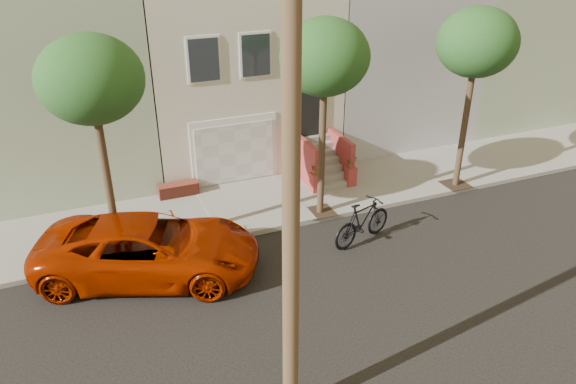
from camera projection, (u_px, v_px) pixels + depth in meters
name	position (u px, v px, depth m)	size (l,w,h in m)	color
ground	(348.00, 288.00, 14.62)	(90.00, 90.00, 0.00)	black
sidewalk	(276.00, 200.00, 19.00)	(40.00, 3.70, 0.15)	gray
house_row	(224.00, 62.00, 22.21)	(33.10, 11.70, 7.00)	#B8B19D
tree_left	(91.00, 81.00, 13.61)	(2.70, 2.57, 6.30)	#2D2116
tree_mid	(325.00, 58.00, 15.80)	(2.70, 2.57, 6.30)	#2D2116
tree_right	(477.00, 44.00, 17.65)	(2.70, 2.57, 6.30)	#2D2116
pickup_truck	(149.00, 248.00, 14.84)	(2.77, 6.01, 1.67)	#901D00
motorcycle	(363.00, 222.00, 16.43)	(0.65, 2.32, 1.39)	black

